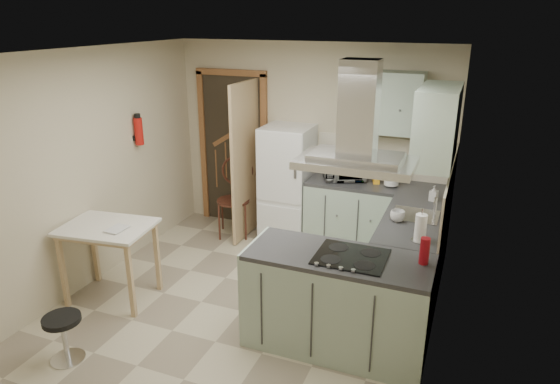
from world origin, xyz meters
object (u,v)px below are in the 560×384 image
at_px(bentwood_chair, 233,201).
at_px(stool, 65,338).
at_px(extractor_hood, 356,162).
at_px(microwave, 344,169).
at_px(fridge, 287,184).
at_px(peninsula, 337,302).
at_px(drop_leaf_table, 111,262).

bearing_deg(bentwood_chair, stool, -114.59).
xyz_separation_m(extractor_hood, bentwood_chair, (-2.03, 1.81, -1.24)).
xyz_separation_m(stool, microwave, (1.60, 3.04, 0.82)).
height_order(fridge, bentwood_chair, fridge).
relative_size(fridge, extractor_hood, 1.67).
bearing_deg(microwave, peninsula, -99.81).
distance_m(fridge, stool, 3.19).
height_order(fridge, microwave, fridge).
distance_m(peninsula, microwave, 2.14).
bearing_deg(microwave, stool, -141.39).
bearing_deg(fridge, bentwood_chair, -166.65).
relative_size(fridge, stool, 3.53).
bearing_deg(drop_leaf_table, fridge, 53.75).
bearing_deg(peninsula, bentwood_chair, 136.73).
bearing_deg(peninsula, microwave, 103.79).
xyz_separation_m(fridge, stool, (-0.87, -3.02, -0.54)).
distance_m(extractor_hood, microwave, 2.19).
bearing_deg(drop_leaf_table, peninsula, -5.36).
height_order(drop_leaf_table, stool, drop_leaf_table).
distance_m(peninsula, stool, 2.35).
bearing_deg(fridge, extractor_hood, -56.21).
distance_m(peninsula, bentwood_chair, 2.65).
xyz_separation_m(fridge, drop_leaf_table, (-1.14, -2.05, -0.34)).
xyz_separation_m(bentwood_chair, stool, (-0.16, -2.85, -0.27)).
distance_m(extractor_hood, drop_leaf_table, 2.80).
bearing_deg(microwave, extractor_hood, -97.14).
distance_m(bentwood_chair, microwave, 1.55).
bearing_deg(extractor_hood, peninsula, 180.00).
relative_size(extractor_hood, drop_leaf_table, 1.03).
relative_size(peninsula, stool, 3.65).
xyz_separation_m(peninsula, drop_leaf_table, (-2.37, -0.07, -0.04)).
distance_m(fridge, drop_leaf_table, 2.37).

